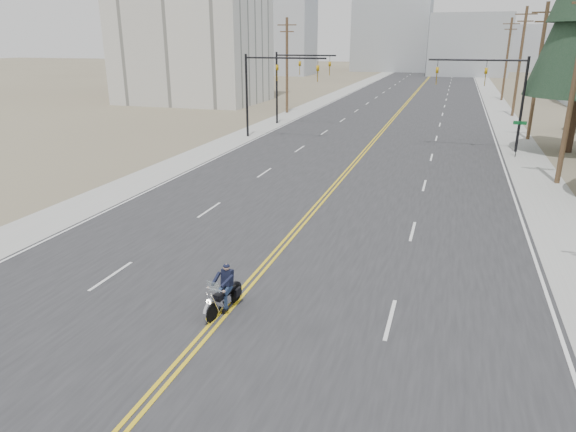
# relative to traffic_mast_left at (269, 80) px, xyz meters

# --- Properties ---
(ground_plane) EXTENTS (400.00, 400.00, 0.00)m
(ground_plane) POSITION_rel_traffic_mast_left_xyz_m (8.98, -32.00, -4.94)
(ground_plane) COLOR #776D56
(ground_plane) RESTS_ON ground
(road) EXTENTS (20.00, 200.00, 0.01)m
(road) POSITION_rel_traffic_mast_left_xyz_m (8.98, 38.00, -4.93)
(road) COLOR #303033
(road) RESTS_ON ground
(sidewalk_left) EXTENTS (3.00, 200.00, 0.01)m
(sidewalk_left) POSITION_rel_traffic_mast_left_xyz_m (-2.52, 38.00, -4.93)
(sidewalk_left) COLOR #A5A5A0
(sidewalk_left) RESTS_ON ground
(sidewalk_right) EXTENTS (3.00, 200.00, 0.01)m
(sidewalk_right) POSITION_rel_traffic_mast_left_xyz_m (20.48, 38.00, -4.93)
(sidewalk_right) COLOR #A5A5A0
(sidewalk_right) RESTS_ON ground
(traffic_mast_left) EXTENTS (7.10, 0.26, 7.00)m
(traffic_mast_left) POSITION_rel_traffic_mast_left_xyz_m (0.00, 0.00, 0.00)
(traffic_mast_left) COLOR black
(traffic_mast_left) RESTS_ON ground
(traffic_mast_right) EXTENTS (7.10, 0.26, 7.00)m
(traffic_mast_right) POSITION_rel_traffic_mast_left_xyz_m (17.95, 0.00, 0.00)
(traffic_mast_right) COLOR black
(traffic_mast_right) RESTS_ON ground
(traffic_mast_far) EXTENTS (6.10, 0.26, 7.00)m
(traffic_mast_far) POSITION_rel_traffic_mast_left_xyz_m (-0.33, 8.00, -0.06)
(traffic_mast_far) COLOR black
(traffic_mast_far) RESTS_ON ground
(street_sign) EXTENTS (0.90, 0.06, 2.62)m
(street_sign) POSITION_rel_traffic_mast_left_xyz_m (19.78, -2.00, -3.13)
(street_sign) COLOR black
(street_sign) RESTS_ON ground
(utility_pole_b) EXTENTS (2.20, 0.30, 11.50)m
(utility_pole_b) POSITION_rel_traffic_mast_left_xyz_m (21.48, -9.00, 1.05)
(utility_pole_b) COLOR brown
(utility_pole_b) RESTS_ON ground
(utility_pole_c) EXTENTS (2.20, 0.30, 11.00)m
(utility_pole_c) POSITION_rel_traffic_mast_left_xyz_m (21.48, 6.00, 0.79)
(utility_pole_c) COLOR brown
(utility_pole_c) RESTS_ON ground
(utility_pole_d) EXTENTS (2.20, 0.30, 11.50)m
(utility_pole_d) POSITION_rel_traffic_mast_left_xyz_m (21.48, 21.00, 1.05)
(utility_pole_d) COLOR brown
(utility_pole_d) RESTS_ON ground
(utility_pole_e) EXTENTS (2.20, 0.30, 11.00)m
(utility_pole_e) POSITION_rel_traffic_mast_left_xyz_m (21.48, 38.00, 0.79)
(utility_pole_e) COLOR brown
(utility_pole_e) RESTS_ON ground
(utility_pole_left) EXTENTS (2.20, 0.30, 10.50)m
(utility_pole_left) POSITION_rel_traffic_mast_left_xyz_m (-3.52, 16.00, 0.54)
(utility_pole_left) COLOR brown
(utility_pole_left) RESTS_ON ground
(haze_bldg_a) EXTENTS (14.00, 12.00, 22.00)m
(haze_bldg_a) POSITION_rel_traffic_mast_left_xyz_m (-26.02, 83.00, 6.06)
(haze_bldg_a) COLOR #B7BCC6
(haze_bldg_a) RESTS_ON ground
(haze_bldg_b) EXTENTS (18.00, 14.00, 14.00)m
(haze_bldg_b) POSITION_rel_traffic_mast_left_xyz_m (16.98, 93.00, 2.06)
(haze_bldg_b) COLOR #ADB2B7
(haze_bldg_b) RESTS_ON ground
(haze_bldg_d) EXTENTS (20.00, 15.00, 26.00)m
(haze_bldg_d) POSITION_rel_traffic_mast_left_xyz_m (-3.02, 108.00, 8.06)
(haze_bldg_d) COLOR #ADB2B7
(haze_bldg_d) RESTS_ON ground
(haze_bldg_e) EXTENTS (14.00, 14.00, 12.00)m
(haze_bldg_e) POSITION_rel_traffic_mast_left_xyz_m (33.98, 118.00, 1.06)
(haze_bldg_e) COLOR #B7BCC6
(haze_bldg_e) RESTS_ON ground
(haze_bldg_f) EXTENTS (12.00, 12.00, 16.00)m
(haze_bldg_f) POSITION_rel_traffic_mast_left_xyz_m (-41.02, 98.00, 3.06)
(haze_bldg_f) COLOR #ADB2B7
(haze_bldg_f) RESTS_ON ground
(motorcyclist) EXTENTS (1.09, 2.04, 1.52)m
(motorcyclist) POSITION_rel_traffic_mast_left_xyz_m (8.91, -29.07, -4.18)
(motorcyclist) COLOR black
(motorcyclist) RESTS_ON ground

